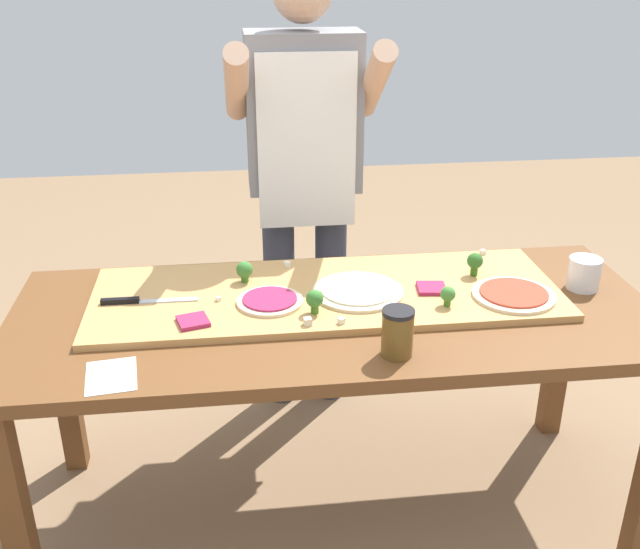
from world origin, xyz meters
TOP-DOWN VIEW (x-y plane):
  - ground_plane at (0.00, 0.00)m, footprint 8.00×8.00m
  - prep_table at (0.00, 0.00)m, footprint 1.89×0.78m
  - cutting_board at (-0.01, 0.09)m, footprint 1.41×0.50m
  - chefs_knife at (-0.58, 0.08)m, footprint 0.28×0.02m
  - pizza_whole_tomato_red at (0.53, -0.02)m, footprint 0.24×0.24m
  - pizza_whole_cheese_artichoke at (0.08, 0.06)m, footprint 0.27×0.27m
  - pizza_whole_beet_magenta at (-0.19, 0.03)m, footprint 0.19×0.19m
  - pizza_slice_center at (0.30, 0.05)m, footprint 0.09×0.09m
  - pizza_slice_near_right at (-0.41, -0.07)m, footprint 0.10×0.10m
  - broccoli_floret_front_mid at (-0.26, 0.18)m, footprint 0.05×0.05m
  - broccoli_floret_front_left at (0.46, 0.14)m, footprint 0.05×0.05m
  - broccoli_floret_back_mid at (-0.07, -0.05)m, footprint 0.05×0.05m
  - broccoli_floret_center_left at (0.32, -0.05)m, footprint 0.04×0.04m
  - cheese_crumble_a at (-0.34, 0.06)m, footprint 0.02×0.02m
  - cheese_crumble_b at (0.17, -0.08)m, footprint 0.02×0.02m
  - cheese_crumble_c at (0.00, -0.12)m, footprint 0.02×0.02m
  - cheese_crumble_d at (0.55, 0.30)m, footprint 0.02×0.02m
  - cheese_crumble_e at (-0.12, 0.28)m, footprint 0.02×0.02m
  - cheese_crumble_f at (-0.09, -0.12)m, footprint 0.02×0.02m
  - flour_cup at (0.78, 0.05)m, footprint 0.10×0.10m
  - sauce_jar at (0.12, -0.27)m, footprint 0.08×0.08m
  - recipe_note at (-0.60, -0.29)m, footprint 0.14×0.17m
  - cook_center at (-0.02, 0.67)m, footprint 0.54×0.39m

SIDE VIEW (x-z plane):
  - ground_plane at x=0.00m, z-range 0.00..0.00m
  - prep_table at x=0.00m, z-range 0.28..1.02m
  - recipe_note at x=-0.60m, z-range 0.74..0.74m
  - cutting_board at x=-0.01m, z-range 0.74..0.76m
  - pizza_slice_center at x=0.30m, z-range 0.76..0.77m
  - pizza_slice_near_right at x=-0.41m, z-range 0.76..0.77m
  - chefs_knife at x=-0.58m, z-range 0.76..0.78m
  - cheese_crumble_a at x=-0.34m, z-range 0.76..0.77m
  - pizza_whole_tomato_red at x=0.53m, z-range 0.76..0.78m
  - pizza_whole_cheese_artichoke at x=0.08m, z-range 0.76..0.78m
  - pizza_whole_beet_magenta at x=-0.19m, z-range 0.76..0.78m
  - cheese_crumble_c at x=0.00m, z-range 0.76..0.78m
  - cheese_crumble_d at x=0.55m, z-range 0.76..0.78m
  - cheese_crumble_b at x=0.17m, z-range 0.76..0.78m
  - cheese_crumble_e at x=-0.12m, z-range 0.76..0.78m
  - cheese_crumble_f at x=-0.09m, z-range 0.76..0.78m
  - flour_cup at x=0.78m, z-range 0.73..0.83m
  - broccoli_floret_center_left at x=0.32m, z-range 0.77..0.83m
  - broccoli_floret_front_mid at x=-0.26m, z-range 0.77..0.83m
  - broccoli_floret_back_mid at x=-0.07m, z-range 0.77..0.84m
  - sauce_jar at x=0.12m, z-range 0.74..0.87m
  - broccoli_floret_front_left at x=0.46m, z-range 0.77..0.85m
  - cook_center at x=-0.02m, z-range 0.16..1.83m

